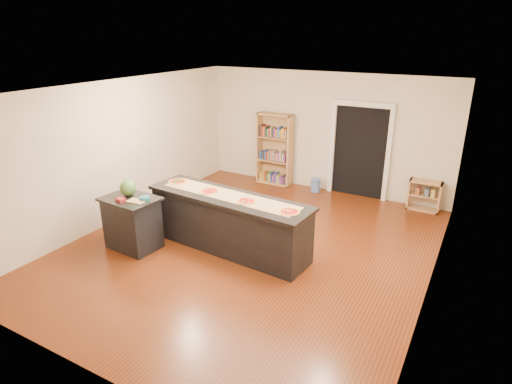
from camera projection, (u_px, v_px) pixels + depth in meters
The scene contains 16 objects.
room at pixel (250, 174), 7.22m from camera, with size 6.00×7.00×2.80m.
doorway at pixel (360, 146), 9.71m from camera, with size 1.40×0.09×2.21m.
kitchen_island at pixel (229, 223), 7.50m from camera, with size 3.05×0.82×1.00m.
side_counter at pixel (132, 223), 7.56m from camera, with size 0.96×0.70×0.95m.
bookshelf at pixel (275, 149), 10.63m from camera, with size 0.89×0.32×1.78m, color tan.
low_shelf at pixel (424, 196), 9.20m from camera, with size 0.66×0.28×0.66m, color tan.
waste_bin at pixel (316, 185), 10.31m from camera, with size 0.22×0.22×0.33m, color #5573BD.
kraft_paper at pixel (229, 196), 7.35m from camera, with size 2.64×0.48×0.00m, color tan.
watermelon at pixel (128, 188), 7.46m from camera, with size 0.29×0.29×0.29m, color #144214.
cutting_board at pixel (136, 201), 7.24m from camera, with size 0.30×0.20×0.02m, color tan.
package_red at pixel (121, 200), 7.25m from camera, with size 0.16×0.11×0.06m, color maroon.
package_teal at pixel (145, 198), 7.29m from camera, with size 0.17×0.17×0.06m, color #195966.
pizza_a at pixel (178, 182), 7.99m from camera, with size 0.35×0.35×0.02m.
pizza_b at pixel (209, 191), 7.52m from camera, with size 0.33×0.33×0.02m.
pizza_c at pixel (246, 201), 7.08m from camera, with size 0.34×0.34×0.02m.
pizza_d at pixel (289, 212), 6.67m from camera, with size 0.32×0.32×0.02m.
Camera 1 is at (3.41, -5.95, 3.68)m, focal length 30.00 mm.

